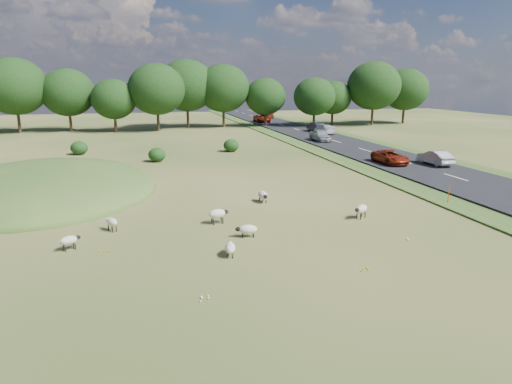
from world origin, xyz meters
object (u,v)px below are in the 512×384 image
car_0 (268,115)px  sheep_5 (247,229)px  sheep_6 (361,209)px  car_3 (325,129)px  car_2 (316,127)px  marker_post (449,195)px  car_7 (390,157)px  sheep_1 (263,195)px  car_1 (435,158)px  sheep_2 (230,248)px  sheep_3 (69,240)px  sheep_4 (218,214)px  car_6 (262,118)px  car_4 (320,135)px  sheep_0 (112,222)px

car_0 → sheep_5: bearing=73.6°
sheep_6 → car_3: bearing=-144.1°
sheep_5 → car_2: size_ratio=0.26×
marker_post → car_7: car_7 is taller
sheep_1 → car_1: (19.15, 8.48, 0.45)m
sheep_2 → marker_post: bearing=-58.2°
sheep_6 → car_7: 18.53m
sheep_1 → sheep_3: size_ratio=1.29×
marker_post → sheep_2: bearing=-160.5°
sheep_6 → car_2: car_2 is taller
sheep_1 → sheep_6: bearing=40.4°
sheep_3 → sheep_2: bearing=-51.2°
marker_post → sheep_4: 15.53m
marker_post → sheep_5: size_ratio=1.01×
sheep_1 → car_3: (19.15, 35.53, 0.48)m
sheep_5 → sheep_6: sheep_6 is taller
marker_post → car_6: car_6 is taller
sheep_4 → car_2: 48.72m
car_4 → car_7: car_4 is taller
marker_post → sheep_0: (-21.32, -0.39, -0.09)m
car_7 → sheep_6: bearing=-125.3°
marker_post → car_4: bearing=83.5°
sheep_2 → car_0: car_0 is taller
sheep_4 → car_7: car_7 is taller
sheep_2 → sheep_5: 2.76m
marker_post → sheep_4: (-15.52, -0.54, 0.00)m
car_1 → car_6: 49.34m
sheep_1 → sheep_6: 6.87m
sheep_1 → sheep_4: sheep_4 is taller
sheep_4 → car_1: car_1 is taller
sheep_2 → car_4: bearing=-15.3°
sheep_0 → sheep_4: bearing=-121.4°
sheep_6 → car_7: (10.69, 15.12, 0.30)m
car_3 → car_7: (-3.80, -25.46, -0.08)m
marker_post → sheep_2: marker_post is taller
sheep_5 → car_3: 47.49m
car_1 → car_2: 30.50m
sheep_1 → car_4: size_ratio=0.30×
sheep_6 → car_0: size_ratio=0.26×
sheep_1 → car_4: (15.35, 27.81, 0.53)m
sheep_3 → car_2: 54.69m
marker_post → car_2: (7.36, 42.46, 0.39)m
car_4 → car_7: 17.74m
car_4 → sheep_6: bearing=-108.0°
car_1 → sheep_5: bearing=34.8°
sheep_5 → car_1: car_1 is taller
sheep_4 → sheep_1: bearing=33.4°
car_0 → car_7: 57.23m
marker_post → car_2: 43.10m
sheep_1 → car_6: size_ratio=0.24×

